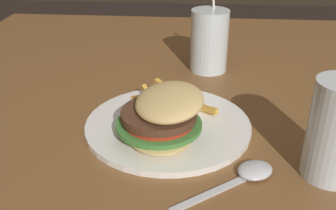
{
  "coord_description": "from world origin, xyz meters",
  "views": [
    {
      "loc": [
        0.61,
        -0.07,
        1.06
      ],
      "look_at": [
        0.04,
        -0.12,
        0.76
      ],
      "focal_mm": 42.0,
      "sensor_mm": 36.0,
      "label": 1
    }
  ],
  "objects_px": {
    "meal_plate_near": "(165,119)",
    "beer_glass": "(336,134)",
    "juice_glass": "(209,43)",
    "spoon": "(251,172)"
  },
  "relations": [
    {
      "from": "meal_plate_near",
      "to": "beer_glass",
      "type": "height_order",
      "value": "beer_glass"
    },
    {
      "from": "juice_glass",
      "to": "spoon",
      "type": "relative_size",
      "value": 1.14
    },
    {
      "from": "meal_plate_near",
      "to": "juice_glass",
      "type": "relative_size",
      "value": 1.65
    },
    {
      "from": "meal_plate_near",
      "to": "beer_glass",
      "type": "xyz_separation_m",
      "value": [
        0.08,
        0.23,
        0.04
      ]
    },
    {
      "from": "beer_glass",
      "to": "juice_glass",
      "type": "relative_size",
      "value": 0.84
    },
    {
      "from": "spoon",
      "to": "meal_plate_near",
      "type": "bearing_deg",
      "value": 105.47
    },
    {
      "from": "meal_plate_near",
      "to": "spoon",
      "type": "bearing_deg",
      "value": 52.85
    },
    {
      "from": "beer_glass",
      "to": "spoon",
      "type": "relative_size",
      "value": 0.95
    },
    {
      "from": "juice_glass",
      "to": "spoon",
      "type": "height_order",
      "value": "juice_glass"
    },
    {
      "from": "juice_glass",
      "to": "spoon",
      "type": "distance_m",
      "value": 0.39
    }
  ]
}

